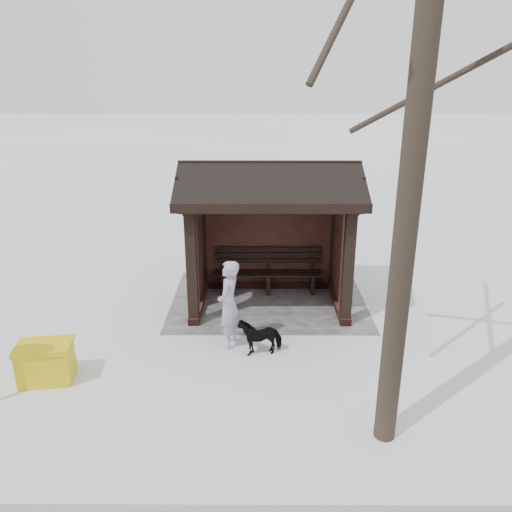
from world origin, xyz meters
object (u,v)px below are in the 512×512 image
(pedestrian, at_px, (229,304))
(dog, at_px, (260,335))
(grit_bin, at_px, (46,362))
(bus_shelter, at_px, (269,205))

(pedestrian, distance_m, dog, 0.78)
(pedestrian, distance_m, grit_bin, 3.13)
(pedestrian, xyz_separation_m, dog, (-0.56, 0.22, -0.50))
(grit_bin, bearing_deg, dog, -173.35)
(bus_shelter, relative_size, dog, 4.75)
(bus_shelter, distance_m, grit_bin, 5.08)
(dog, xyz_separation_m, grit_bin, (3.43, 0.92, 0.01))
(pedestrian, relative_size, dog, 2.16)
(bus_shelter, distance_m, dog, 2.83)
(dog, bearing_deg, pedestrian, -125.57)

